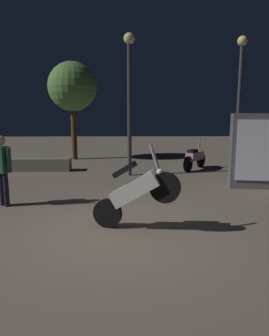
{
  "coord_description": "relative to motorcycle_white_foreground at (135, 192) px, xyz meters",
  "views": [
    {
      "loc": [
        0.27,
        -5.69,
        2.27
      ],
      "look_at": [
        0.36,
        1.07,
        1.0
      ],
      "focal_mm": 34.7,
      "sensor_mm": 36.0,
      "label": 1
    }
  ],
  "objects": [
    {
      "name": "tree_left_bg",
      "position": [
        -2.54,
        8.53,
        2.37
      ],
      "size": [
        2.09,
        2.09,
        4.19
      ],
      "color": "#4C331E",
      "rests_on": "ground_plane"
    },
    {
      "name": "ground_plane",
      "position": [
        -0.36,
        -0.07,
        -0.74
      ],
      "size": [
        40.0,
        40.0,
        0.0
      ],
      "primitive_type": "plane",
      "color": "#756656"
    },
    {
      "name": "planter_wall_low",
      "position": [
        -3.82,
        5.86,
        -0.52
      ],
      "size": [
        3.14,
        0.5,
        0.45
      ],
      "color": "gray",
      "rests_on": "ground_plane"
    },
    {
      "name": "person_rider_beside",
      "position": [
        -3.02,
        1.59,
        0.23
      ],
      "size": [
        0.6,
        0.44,
        1.64
      ],
      "rotation": [
        0.0,
        0.0,
        0.99
      ],
      "color": "black",
      "rests_on": "ground_plane"
    },
    {
      "name": "streetlamp_far",
      "position": [
        -0.11,
        5.01,
        2.2
      ],
      "size": [
        0.36,
        0.36,
        4.58
      ],
      "color": "#38383D",
      "rests_on": "ground_plane"
    },
    {
      "name": "streetlamp_near",
      "position": [
        3.91,
        6.32,
        2.3
      ],
      "size": [
        0.36,
        0.36,
        4.76
      ],
      "color": "#38383D",
      "rests_on": "ground_plane"
    },
    {
      "name": "motorcycle_white_foreground",
      "position": [
        0.0,
        0.0,
        0.0
      ],
      "size": [
        1.62,
        0.58,
        1.63
      ],
      "rotation": [
        0.0,
        0.0,
        -0.3
      ],
      "color": "black",
      "rests_on": "ground_plane"
    },
    {
      "name": "motorcycle_pink_parked_left",
      "position": [
        2.3,
        6.01,
        -0.31
      ],
      "size": [
        1.07,
        1.39,
        1.11
      ],
      "rotation": [
        0.0,
        0.0,
        0.93
      ],
      "color": "black",
      "rests_on": "ground_plane"
    },
    {
      "name": "kiosk_billboard",
      "position": [
        3.56,
        3.25,
        0.31
      ],
      "size": [
        1.66,
        0.75,
        2.1
      ],
      "rotation": [
        0.0,
        0.0,
        3.0
      ],
      "color": "#595960",
      "rests_on": "ground_plane"
    }
  ]
}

